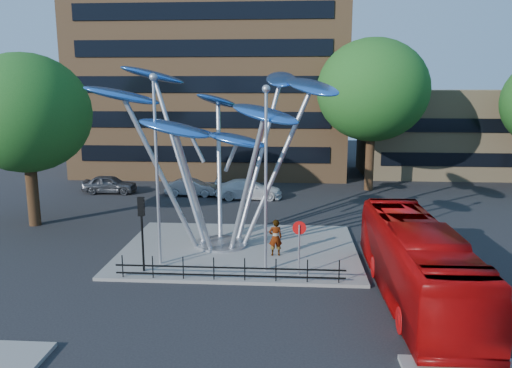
# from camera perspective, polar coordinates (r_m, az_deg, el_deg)

# --- Properties ---
(ground) EXTENTS (120.00, 120.00, 0.00)m
(ground) POSITION_cam_1_polar(r_m,az_deg,el_deg) (20.42, -0.79, -13.14)
(ground) COLOR black
(ground) RESTS_ON ground
(traffic_island) EXTENTS (12.00, 9.00, 0.15)m
(traffic_island) POSITION_cam_1_polar(r_m,az_deg,el_deg) (26.04, -1.91, -7.48)
(traffic_island) COLOR slate
(traffic_island) RESTS_ON ground
(brick_tower) EXTENTS (25.00, 15.00, 30.00)m
(brick_tower) POSITION_cam_1_polar(r_m,az_deg,el_deg) (51.52, -4.78, 18.51)
(brick_tower) COLOR olive
(brick_tower) RESTS_ON ground
(low_building_near) EXTENTS (15.00, 8.00, 8.00)m
(low_building_near) POSITION_cam_1_polar(r_m,az_deg,el_deg) (50.83, 20.52, 5.52)
(low_building_near) COLOR tan
(low_building_near) RESTS_ON ground
(tree_right) EXTENTS (8.80, 8.80, 12.11)m
(tree_right) POSITION_cam_1_polar(r_m,az_deg,el_deg) (41.05, 13.19, 10.39)
(tree_right) COLOR black
(tree_right) RESTS_ON ground
(tree_left) EXTENTS (7.60, 7.60, 10.32)m
(tree_left) POSITION_cam_1_polar(r_m,az_deg,el_deg) (32.53, -24.84, 7.33)
(tree_left) COLOR black
(tree_left) RESTS_ON ground
(leaf_sculpture) EXTENTS (12.72, 9.54, 9.51)m
(leaf_sculpture) POSITION_cam_1_polar(r_m,az_deg,el_deg) (25.52, -4.26, 7.71)
(leaf_sculpture) COLOR #9EA0A5
(leaf_sculpture) RESTS_ON traffic_island
(street_lamp_left) EXTENTS (0.36, 0.36, 8.80)m
(street_lamp_left) POSITION_cam_1_polar(r_m,az_deg,el_deg) (23.05, -11.34, 3.36)
(street_lamp_left) COLOR #9EA0A5
(street_lamp_left) RESTS_ON traffic_island
(street_lamp_right) EXTENTS (0.36, 0.36, 8.30)m
(street_lamp_right) POSITION_cam_1_polar(r_m,az_deg,el_deg) (21.81, 1.13, 2.45)
(street_lamp_right) COLOR #9EA0A5
(street_lamp_right) RESTS_ON traffic_island
(traffic_light_island) EXTENTS (0.28, 0.18, 3.42)m
(traffic_light_island) POSITION_cam_1_polar(r_m,az_deg,el_deg) (22.78, -12.94, -3.84)
(traffic_light_island) COLOR black
(traffic_light_island) RESTS_ON traffic_island
(no_entry_sign_island) EXTENTS (0.60, 0.10, 2.45)m
(no_entry_sign_island) POSITION_cam_1_polar(r_m,az_deg,el_deg) (22.07, 4.95, -6.24)
(no_entry_sign_island) COLOR #9EA0A5
(no_entry_sign_island) RESTS_ON traffic_island
(pedestrian_railing_front) EXTENTS (10.00, 0.06, 1.00)m
(pedestrian_railing_front) POSITION_cam_1_polar(r_m,az_deg,el_deg) (21.86, -3.07, -9.90)
(pedestrian_railing_front) COLOR black
(pedestrian_railing_front) RESTS_ON traffic_island
(red_bus) EXTENTS (2.77, 11.25, 3.12)m
(red_bus) POSITION_cam_1_polar(r_m,az_deg,el_deg) (20.97, 17.84, -8.43)
(red_bus) COLOR #A00707
(red_bus) RESTS_ON ground
(pedestrian) EXTENTS (0.74, 0.56, 1.83)m
(pedestrian) POSITION_cam_1_polar(r_m,az_deg,el_deg) (24.68, 2.23, -6.13)
(pedestrian) COLOR gray
(pedestrian) RESTS_ON traffic_island
(parked_car_left) EXTENTS (4.27, 1.81, 1.44)m
(parked_car_left) POSITION_cam_1_polar(r_m,az_deg,el_deg) (41.19, -16.39, -0.02)
(parked_car_left) COLOR #414449
(parked_car_left) RESTS_ON ground
(parked_car_mid) EXTENTS (4.01, 1.46, 1.32)m
(parked_car_mid) POSITION_cam_1_polar(r_m,az_deg,el_deg) (38.92, -7.36, -0.38)
(parked_car_mid) COLOR #9DA1A5
(parked_car_mid) RESTS_ON ground
(parked_car_right) EXTENTS (5.09, 2.26, 1.45)m
(parked_car_right) POSITION_cam_1_polar(r_m,az_deg,el_deg) (37.60, -0.83, -0.59)
(parked_car_right) COLOR silver
(parked_car_right) RESTS_ON ground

